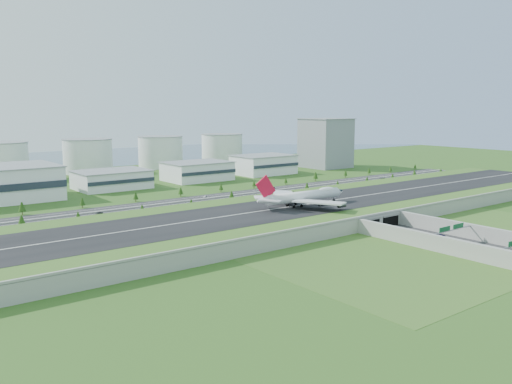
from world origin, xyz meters
TOP-DOWN VIEW (x-y plane):
  - ground at (0.00, 0.00)m, footprint 1200.00×1200.00m
  - airfield_deck at (0.00, -0.09)m, footprint 520.00×100.00m
  - underpass_road at (0.00, -99.42)m, footprint 38.80×120.40m
  - sign_gantry_near at (0.00, -95.04)m, footprint 38.70×0.70m
  - north_expressway at (0.00, 95.00)m, footprint 560.00×36.00m
  - tree_row at (-1.60, 94.99)m, footprint 502.16×48.71m
  - hangar_mid_a at (-60.00, 190.00)m, footprint 58.00×42.00m
  - hangar_mid_b at (25.00, 190.00)m, footprint 58.00×42.00m
  - hangar_mid_c at (105.00, 190.00)m, footprint 58.00×42.00m
  - office_tower at (200.00, 195.00)m, footprint 46.00×46.00m
  - fuel_tank_a at (-120.00, 310.00)m, footprint 50.00×50.00m
  - fuel_tank_b at (-35.00, 310.00)m, footprint 50.00×50.00m
  - fuel_tank_c at (50.00, 310.00)m, footprint 50.00×50.00m
  - fuel_tank_d at (135.00, 310.00)m, footprint 50.00×50.00m
  - bay_water at (0.00, 480.00)m, footprint 1200.00×260.00m
  - boeing_747 at (-16.75, -2.14)m, footprint 70.04×66.10m
  - car_0 at (-8.83, -88.26)m, footprint 3.82×5.28m
  - car_1 at (-7.24, -122.49)m, footprint 2.12×4.83m
  - car_2 at (8.36, -82.99)m, footprint 3.69×6.08m
  - car_4 at (-111.45, 89.48)m, footprint 5.25×3.01m
  - car_5 at (47.24, 104.95)m, footprint 4.54×2.15m
  - car_6 at (171.75, 89.11)m, footprint 6.60×4.28m
  - car_7 at (-21.81, 102.48)m, footprint 4.98×3.64m

SIDE VIEW (x-z plane):
  - ground at x=0.00m, z-range 0.00..0.00m
  - bay_water at x=0.00m, z-range 0.00..0.06m
  - north_expressway at x=0.00m, z-range 0.00..0.12m
  - car_7 at x=-21.81m, z-range 0.12..1.46m
  - car_5 at x=47.24m, z-range 0.12..1.56m
  - car_1 at x=-7.24m, z-range 0.12..1.66m
  - car_2 at x=8.36m, z-range 0.12..1.70m
  - car_0 at x=-8.83m, z-range 0.12..1.79m
  - car_4 at x=-111.45m, z-range 0.12..1.80m
  - car_6 at x=171.75m, z-range 0.12..1.81m
  - underpass_road at x=0.00m, z-range -0.57..7.43m
  - airfield_deck at x=0.00m, z-range -0.48..8.72m
  - tree_row at x=-1.60m, z-range 0.35..8.85m
  - sign_gantry_near at x=0.00m, z-range 2.05..11.85m
  - hangar_mid_a at x=-60.00m, z-range 0.00..15.00m
  - hangar_mid_b at x=25.00m, z-range 0.00..17.00m
  - hangar_mid_c at x=105.00m, z-range 0.00..19.00m
  - boeing_747 at x=-16.75m, z-range 3.31..24.95m
  - fuel_tank_a at x=-120.00m, z-range 0.00..35.00m
  - fuel_tank_b at x=-35.00m, z-range 0.00..35.00m
  - fuel_tank_c at x=50.00m, z-range 0.00..35.00m
  - fuel_tank_d at x=135.00m, z-range 0.00..35.00m
  - office_tower at x=200.00m, z-range 0.00..55.00m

